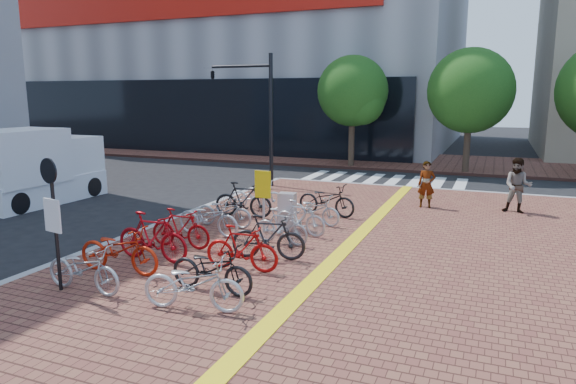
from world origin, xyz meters
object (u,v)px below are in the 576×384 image
at_px(bike_0, 83,268).
at_px(bike_3, 180,228).
at_px(bike_2, 152,237).
at_px(utility_box, 287,211).
at_px(bike_7, 256,195).
at_px(yellow_sign, 263,190).
at_px(bike_1, 119,250).
at_px(bike_14, 314,210).
at_px(bike_13, 300,218).
at_px(traffic_light_pole, 244,95).
at_px(pedestrian_a, 426,184).
at_px(bike_15, 327,200).
at_px(bike_9, 212,268).
at_px(bike_4, 208,218).
at_px(bike_11, 268,237).
at_px(bike_10, 242,248).
at_px(bike_12, 282,227).
at_px(bike_6, 243,200).
at_px(bike_5, 224,211).
at_px(bike_8, 193,284).
at_px(pedestrian_b, 518,186).
at_px(box_truck, 36,168).
at_px(notice_sign, 53,208).

height_order(bike_0, bike_3, bike_3).
xyz_separation_m(bike_2, utility_box, (1.83, 3.90, -0.05)).
distance_m(bike_7, yellow_sign, 3.11).
relative_size(bike_1, bike_2, 1.03).
bearing_deg(bike_14, bike_13, -169.16).
bearing_deg(traffic_light_pole, bike_13, -52.95).
relative_size(bike_13, yellow_sign, 0.91).
relative_size(utility_box, yellow_sign, 0.60).
height_order(bike_2, bike_3, bike_2).
bearing_deg(pedestrian_a, bike_15, -147.39).
bearing_deg(bike_9, bike_4, 34.36).
relative_size(bike_3, traffic_light_pole, 0.31).
height_order(bike_9, bike_13, bike_13).
relative_size(bike_2, bike_3, 1.15).
relative_size(bike_13, pedestrian_a, 1.01).
distance_m(bike_9, bike_11, 2.30).
bearing_deg(traffic_light_pole, bike_15, -40.42).
height_order(bike_0, bike_2, bike_2).
xyz_separation_m(bike_3, bike_13, (2.39, 2.30, -0.02)).
bearing_deg(bike_10, bike_12, -4.46).
xyz_separation_m(bike_0, bike_6, (0.05, 6.84, 0.09)).
distance_m(bike_13, bike_14, 1.27).
bearing_deg(bike_6, bike_5, 173.62).
distance_m(bike_1, bike_15, 7.35).
distance_m(bike_0, bike_6, 6.84).
xyz_separation_m(bike_5, bike_11, (2.47, -2.29, 0.06)).
height_order(bike_1, bike_2, bike_2).
xyz_separation_m(bike_8, pedestrian_b, (5.65, 10.74, 0.41)).
bearing_deg(pedestrian_a, bike_7, -163.35).
bearing_deg(bike_6, bike_1, 171.06).
relative_size(bike_14, traffic_light_pole, 0.31).
bearing_deg(box_truck, bike_11, -16.73).
bearing_deg(bike_8, bike_10, -6.45).
bearing_deg(pedestrian_b, bike_12, -125.01).
bearing_deg(bike_0, bike_8, -86.50).
xyz_separation_m(utility_box, notice_sign, (-2.41, -6.16, 1.15)).
bearing_deg(bike_1, yellow_sign, -22.55).
height_order(bike_1, bike_8, bike_1).
distance_m(bike_0, bike_9, 2.54).
distance_m(bike_4, bike_10, 3.16).
distance_m(pedestrian_b, traffic_light_pole, 11.42).
xyz_separation_m(bike_8, box_truck, (-10.91, 6.48, 0.66)).
bearing_deg(pedestrian_a, bike_14, -135.87).
bearing_deg(yellow_sign, bike_3, -122.16).
relative_size(bike_1, pedestrian_b, 1.09).
xyz_separation_m(bike_1, bike_12, (2.44, 3.38, -0.06)).
relative_size(bike_10, pedestrian_a, 1.07).
height_order(bike_0, bike_14, bike_0).
distance_m(bike_5, pedestrian_a, 7.22).
bearing_deg(bike_5, traffic_light_pole, 22.25).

